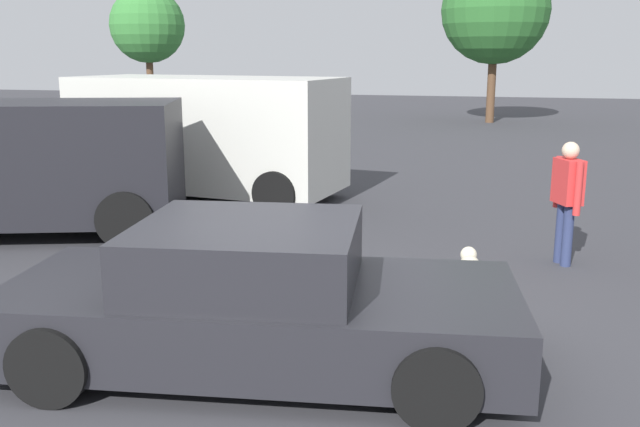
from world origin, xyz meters
The scene contains 8 objects.
ground_plane centered at (0.00, 0.00, 0.00)m, with size 80.00×80.00×0.00m, color #38383D.
sedan_foreground centered at (-0.24, -0.15, 0.58)m, with size 4.50×2.40×1.26m.
dog centered at (1.40, 2.54, 0.24)m, with size 0.29×0.67×0.39m.
van_white centered at (-3.57, 6.49, 1.19)m, with size 5.09×2.73×2.21m.
suv_dark centered at (-5.26, 3.22, 1.07)m, with size 5.16×3.31×1.95m.
pedestrian centered at (2.51, 3.65, 0.92)m, with size 0.39×0.53×1.56m.
tree_back_left centered at (-14.17, 24.41, 3.86)m, with size 3.37×3.37×5.56m.
tree_back_center centered at (1.16, 22.83, 4.23)m, with size 4.06×4.06×6.27m.
Camera 1 is at (1.69, -5.44, 2.62)m, focal length 39.43 mm.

